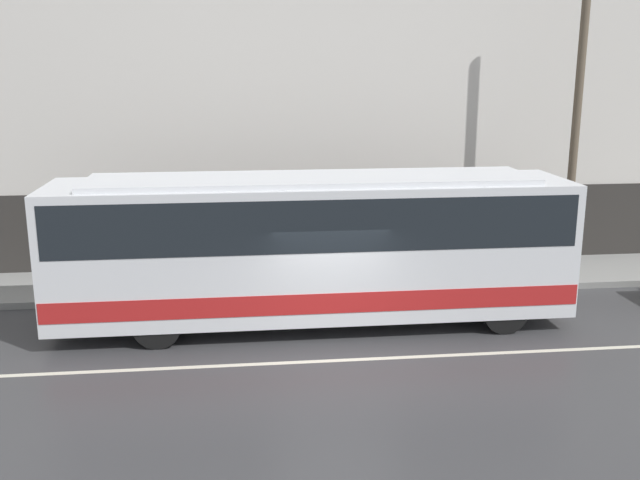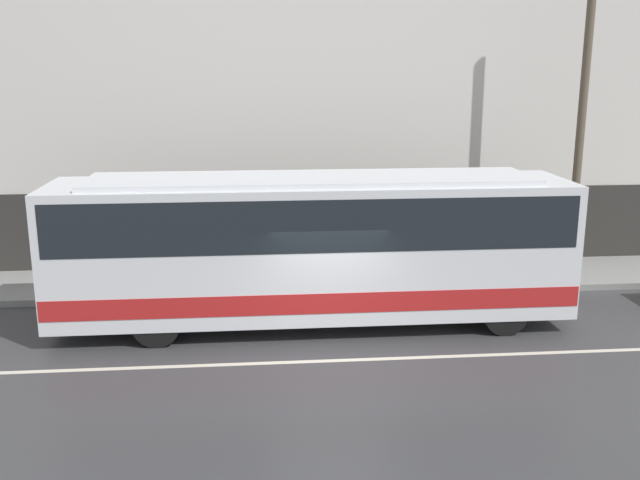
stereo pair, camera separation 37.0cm
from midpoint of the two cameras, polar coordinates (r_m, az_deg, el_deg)
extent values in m
plane|color=#38383A|center=(14.75, 0.62, -9.63)|extent=(60.00, 60.00, 0.00)
cube|color=gray|center=(19.76, -1.33, -3.20)|extent=(60.00, 2.79, 0.17)
cube|color=silver|center=(20.47, -1.81, 10.68)|extent=(60.00, 0.30, 9.51)
cube|color=#2D2B28|center=(20.81, -1.70, 0.81)|extent=(60.00, 0.06, 2.38)
cube|color=beige|center=(14.75, 0.62, -9.62)|extent=(54.00, 0.14, 0.01)
cube|color=silver|center=(16.25, -1.29, -0.53)|extent=(11.66, 2.55, 2.99)
cube|color=#B21E1E|center=(16.51, -1.27, -3.71)|extent=(11.61, 2.57, 0.45)
cube|color=black|center=(16.08, -1.30, 2.05)|extent=(11.31, 2.57, 1.14)
cube|color=orange|center=(17.47, 17.98, 4.18)|extent=(0.12, 1.91, 0.28)
cube|color=silver|center=(15.94, -1.32, 4.89)|extent=(9.91, 2.16, 0.12)
cylinder|color=black|center=(16.52, 13.96, -5.53)|extent=(1.03, 0.28, 1.03)
cylinder|color=black|center=(18.51, 11.59, -3.30)|extent=(1.03, 0.28, 1.03)
cylinder|color=black|center=(15.65, -13.58, -6.61)|extent=(1.03, 0.28, 1.03)
cylinder|color=black|center=(17.74, -12.74, -4.12)|extent=(1.03, 0.28, 1.03)
cylinder|color=brown|center=(20.30, 19.37, 9.53)|extent=(0.22, 0.22, 8.90)
camera|label=1|loc=(0.18, -90.65, -0.16)|focal=40.00mm
camera|label=2|loc=(0.18, 89.35, 0.16)|focal=40.00mm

